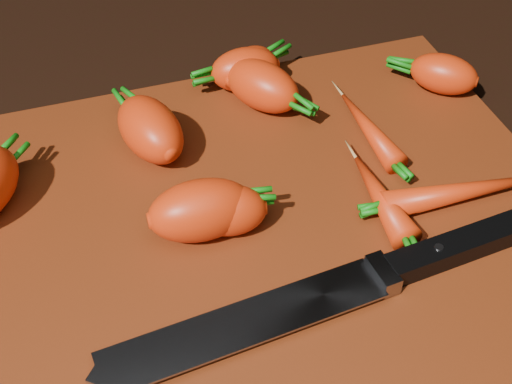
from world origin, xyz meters
name	(u,v)px	position (x,y,z in m)	size (l,w,h in m)	color
ground	(260,231)	(0.00, 0.00, -0.01)	(2.00, 2.00, 0.01)	black
cutting_board	(260,221)	(0.00, 0.00, 0.01)	(0.50, 0.40, 0.01)	maroon
carrot_1	(228,210)	(-0.03, 0.00, 0.03)	(0.06, 0.04, 0.04)	red
carrot_2	(262,86)	(0.05, 0.14, 0.03)	(0.08, 0.05, 0.05)	red
carrot_3	(150,129)	(-0.06, 0.11, 0.04)	(0.08, 0.05, 0.05)	red
carrot_4	(245,69)	(0.04, 0.17, 0.03)	(0.07, 0.04, 0.04)	red
carrot_5	(249,69)	(0.05, 0.17, 0.03)	(0.06, 0.04, 0.04)	red
carrot_6	(444,74)	(0.22, 0.11, 0.03)	(0.06, 0.04, 0.04)	red
carrot_7	(369,128)	(0.12, 0.06, 0.02)	(0.10, 0.02, 0.02)	red
carrot_8	(465,191)	(0.16, -0.04, 0.02)	(0.14, 0.02, 0.02)	red
carrot_9	(380,197)	(0.09, -0.02, 0.02)	(0.10, 0.03, 0.03)	red
carrot_10	(201,210)	(-0.05, 0.00, 0.04)	(0.08, 0.05, 0.05)	red
knife	(272,314)	(-0.02, -0.10, 0.02)	(0.34, 0.06, 0.02)	gray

